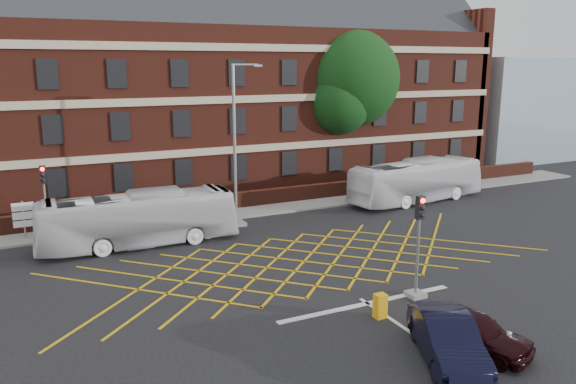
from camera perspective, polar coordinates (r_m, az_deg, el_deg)
name	(u,v)px	position (r m, az deg, el deg)	size (l,w,h in m)	color
ground	(324,275)	(25.91, 3.72, -8.40)	(120.00, 120.00, 0.00)	black
victorian_building	(188,85)	(44.68, -10.17, 10.69)	(51.00, 12.17, 20.40)	#582116
boundary_wall	(227,202)	(37.08, -6.24, -1.00)	(56.00, 0.50, 1.10)	#4C1E14
far_pavement	(232,213)	(36.29, -5.69, -2.09)	(60.00, 3.00, 0.12)	slate
glass_block	(513,108)	(62.43, 21.87, 7.94)	(14.00, 10.00, 10.00)	#99B2BF
box_junction_hatching	(304,261)	(27.55, 1.65, -7.04)	(11.50, 0.12, 0.02)	#CC990C
stop_line	(367,303)	(23.17, 8.08, -11.14)	(8.00, 0.30, 0.02)	silver
bus_left	(138,219)	(30.52, -14.97, -2.68)	(2.41, 10.30, 2.87)	silver
bus_right	(417,181)	(39.94, 12.93, 1.11)	(2.47, 10.55, 2.94)	white
car_navy	(448,339)	(19.33, 15.91, -14.19)	(1.61, 4.60, 1.52)	black
car_maroon	(471,330)	(20.29, 18.06, -13.19)	(1.64, 4.07, 1.39)	black
deciduous_tree	(350,86)	(44.98, 6.34, 10.68)	(7.81, 7.65, 12.10)	black
traffic_light_near	(418,256)	(23.55, 13.03, -6.37)	(0.70, 0.70, 4.27)	slate
traffic_light_far	(47,213)	(32.07, -23.32, -1.96)	(0.70, 0.70, 4.27)	slate
street_lamp	(236,171)	(32.94, -5.29, 2.12)	(2.25, 1.00, 9.41)	slate
direction_signs	(23,216)	(33.51, -25.28, -2.22)	(1.10, 0.16, 2.20)	gray
utility_cabinet	(380,306)	(21.90, 9.35, -11.35)	(0.44, 0.38, 0.94)	orange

